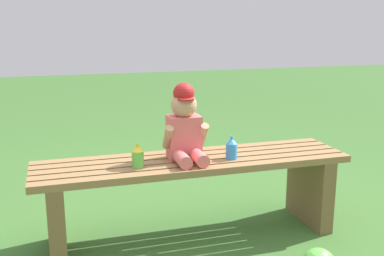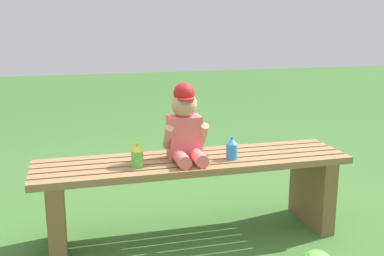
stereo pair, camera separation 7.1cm
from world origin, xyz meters
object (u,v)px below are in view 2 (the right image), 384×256
sippy_cup_left (137,156)px  sippy_cup_right (232,148)px  child_figure (185,126)px  park_bench (194,184)px

sippy_cup_left → sippy_cup_right: (0.50, 0.00, 0.00)m
child_figure → sippy_cup_left: (-0.26, -0.07, -0.12)m
sippy_cup_left → sippy_cup_right: same height
park_bench → child_figure: (-0.04, 0.01, 0.32)m
child_figure → sippy_cup_left: 0.30m
child_figure → park_bench: bearing=-6.8°
sippy_cup_left → sippy_cup_right: size_ratio=1.00×
park_bench → child_figure: size_ratio=4.13×
park_bench → sippy_cup_right: size_ratio=13.48×
child_figure → sippy_cup_left: bearing=-165.9°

